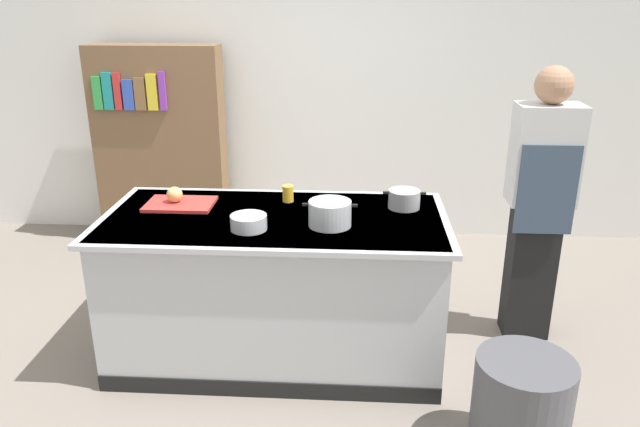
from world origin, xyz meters
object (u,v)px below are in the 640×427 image
object	(u,v)px
sauce_pan	(404,199)
person_chef	(539,201)
onion	(175,195)
trash_bin	(521,407)
bookshelf	(161,145)
stock_pot	(330,213)
juice_cup	(288,194)
mixing_bowl	(249,222)

from	to	relation	value
sauce_pan	person_chef	size ratio (longest dim) A/B	0.15
onion	sauce_pan	xyz separation A→B (m)	(1.37, 0.04, -0.01)
trash_bin	bookshelf	xyz separation A→B (m)	(-2.50, 2.58, 0.60)
person_chef	stock_pot	bearing A→B (deg)	93.05
juice_cup	trash_bin	world-z (taller)	juice_cup
juice_cup	person_chef	size ratio (longest dim) A/B	0.06
mixing_bowl	trash_bin	xyz separation A→B (m)	(1.38, -0.58, -0.69)
juice_cup	bookshelf	world-z (taller)	bookshelf
sauce_pan	mixing_bowl	size ratio (longest dim) A/B	1.28
mixing_bowl	juice_cup	world-z (taller)	juice_cup
sauce_pan	trash_bin	world-z (taller)	sauce_pan
juice_cup	person_chef	xyz separation A→B (m)	(1.53, 0.06, -0.04)
mixing_bowl	person_chef	size ratio (longest dim) A/B	0.12
stock_pot	sauce_pan	distance (m)	0.53
stock_pot	juice_cup	bearing A→B (deg)	125.08
onion	bookshelf	world-z (taller)	bookshelf
person_chef	sauce_pan	bearing A→B (deg)	82.49
onion	sauce_pan	distance (m)	1.37
sauce_pan	stock_pot	bearing A→B (deg)	-143.24
onion	bookshelf	size ratio (longest dim) A/B	0.06
juice_cup	mixing_bowl	bearing A→B (deg)	-108.82
trash_bin	person_chef	xyz separation A→B (m)	(0.31, 1.12, 0.66)
sauce_pan	person_chef	world-z (taller)	person_chef
sauce_pan	juice_cup	distance (m)	0.70
onion	stock_pot	world-z (taller)	stock_pot
sauce_pan	trash_bin	distance (m)	1.31
sauce_pan	bookshelf	distance (m)	2.55
juice_cup	sauce_pan	bearing A→B (deg)	-5.91
stock_pot	person_chef	size ratio (longest dim) A/B	0.18
stock_pot	juice_cup	distance (m)	0.48
person_chef	bookshelf	bearing A→B (deg)	45.50
mixing_bowl	bookshelf	size ratio (longest dim) A/B	0.12
onion	stock_pot	size ratio (longest dim) A/B	0.31
juice_cup	trash_bin	distance (m)	1.76
stock_pot	person_chef	xyz separation A→B (m)	(1.25, 0.46, -0.06)
onion	mixing_bowl	bearing A→B (deg)	-35.34
mixing_bowl	sauce_pan	bearing A→B (deg)	24.89
onion	person_chef	distance (m)	2.20
stock_pot	juice_cup	world-z (taller)	stock_pot
mixing_bowl	bookshelf	world-z (taller)	bookshelf
onion	stock_pot	xyz separation A→B (m)	(0.94, -0.28, 0.00)
mixing_bowl	juice_cup	xyz separation A→B (m)	(0.16, 0.47, 0.01)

